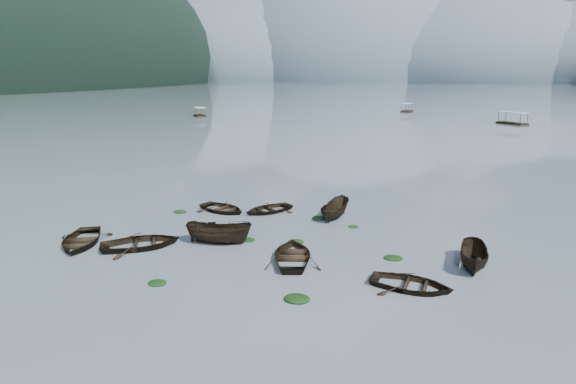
% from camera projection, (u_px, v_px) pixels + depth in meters
% --- Properties ---
extents(ground_plane, '(2400.00, 2400.00, 0.00)m').
position_uv_depth(ground_plane, '(243.00, 281.00, 24.50)').
color(ground_plane, slate).
extents(haze_mtn_a, '(520.00, 520.00, 280.00)m').
position_uv_depth(haze_mtn_a, '(253.00, 81.00, 928.65)').
color(haze_mtn_a, '#475666').
rests_on(haze_mtn_a, ground).
extents(haze_mtn_b, '(520.00, 520.00, 340.00)m').
position_uv_depth(haze_mtn_b, '(350.00, 81.00, 889.05)').
color(haze_mtn_b, '#475666').
rests_on(haze_mtn_b, ground).
extents(haze_mtn_c, '(520.00, 520.00, 260.00)m').
position_uv_depth(haze_mtn_c, '(456.00, 82.00, 849.45)').
color(haze_mtn_c, '#475666').
rests_on(haze_mtn_c, ground).
extents(haze_mtn_d, '(520.00, 520.00, 220.00)m').
position_uv_depth(haze_mtn_d, '(560.00, 82.00, 813.82)').
color(haze_mtn_d, '#475666').
rests_on(haze_mtn_d, ground).
extents(rowboat_0, '(5.00, 5.81, 1.01)m').
position_uv_depth(rowboat_0, '(81.00, 244.00, 29.87)').
color(rowboat_0, black).
rests_on(rowboat_0, ground).
extents(rowboat_1, '(6.11, 5.62, 1.03)m').
position_uv_depth(rowboat_1, '(141.00, 247.00, 29.36)').
color(rowboat_1, black).
rests_on(rowboat_1, ground).
extents(rowboat_2, '(4.62, 1.90, 1.76)m').
position_uv_depth(rowboat_2, '(219.00, 243.00, 30.05)').
color(rowboat_2, black).
rests_on(rowboat_2, ground).
extents(rowboat_3, '(4.25, 5.34, 0.99)m').
position_uv_depth(rowboat_3, '(293.00, 259.00, 27.43)').
color(rowboat_3, black).
rests_on(rowboat_3, ground).
extents(rowboat_4, '(4.83, 3.88, 0.89)m').
position_uv_depth(rowboat_4, '(411.00, 289.00, 23.68)').
color(rowboat_4, black).
rests_on(rowboat_4, ground).
extents(rowboat_5, '(2.13, 4.31, 1.59)m').
position_uv_depth(rowboat_5, '(473.00, 267.00, 26.29)').
color(rowboat_5, black).
rests_on(rowboat_5, ground).
extents(rowboat_6, '(5.30, 4.70, 0.91)m').
position_uv_depth(rowboat_6, '(222.00, 211.00, 37.13)').
color(rowboat_6, black).
rests_on(rowboat_6, ground).
extents(rowboat_7, '(5.12, 5.17, 0.88)m').
position_uv_depth(rowboat_7, '(268.00, 212.00, 37.03)').
color(rowboat_7, black).
rests_on(rowboat_7, ground).
extents(rowboat_8, '(2.58, 4.42, 1.60)m').
position_uv_depth(rowboat_8, '(334.00, 218.00, 35.50)').
color(rowboat_8, black).
rests_on(rowboat_8, ground).
extents(weed_clump_0, '(1.03, 0.84, 0.23)m').
position_uv_depth(weed_clump_0, '(157.00, 284.00, 24.22)').
color(weed_clump_0, black).
rests_on(weed_clump_0, ground).
extents(weed_clump_1, '(0.99, 0.80, 0.22)m').
position_uv_depth(weed_clump_1, '(248.00, 240.00, 30.58)').
color(weed_clump_1, black).
rests_on(weed_clump_1, ground).
extents(weed_clump_2, '(1.32, 1.06, 0.29)m').
position_uv_depth(weed_clump_2, '(297.00, 300.00, 22.46)').
color(weed_clump_2, black).
rests_on(weed_clump_2, ground).
extents(weed_clump_3, '(0.80, 0.68, 0.18)m').
position_uv_depth(weed_clump_3, '(353.00, 227.00, 33.29)').
color(weed_clump_3, black).
rests_on(weed_clump_3, ground).
extents(weed_clump_4, '(1.16, 0.92, 0.24)m').
position_uv_depth(weed_clump_4, '(393.00, 259.00, 27.53)').
color(weed_clump_4, black).
rests_on(weed_clump_4, ground).
extents(weed_clump_5, '(1.11, 0.89, 0.23)m').
position_uv_depth(weed_clump_5, '(180.00, 212.00, 36.88)').
color(weed_clump_5, black).
rests_on(weed_clump_5, ground).
extents(weed_clump_6, '(1.08, 0.90, 0.23)m').
position_uv_depth(weed_clump_6, '(296.00, 242.00, 30.23)').
color(weed_clump_6, black).
rests_on(weed_clump_6, ground).
extents(weed_clump_7, '(1.16, 0.93, 0.25)m').
position_uv_depth(weed_clump_7, '(319.00, 219.00, 35.17)').
color(weed_clump_7, black).
rests_on(weed_clump_7, ground).
extents(pontoon_left, '(5.45, 6.47, 2.33)m').
position_uv_depth(pontoon_left, '(200.00, 116.00, 123.89)').
color(pontoon_left, black).
rests_on(pontoon_left, ground).
extents(pontoon_centre, '(4.23, 6.96, 2.49)m').
position_uv_depth(pontoon_centre, '(407.00, 112.00, 139.61)').
color(pontoon_centre, black).
rests_on(pontoon_centre, ground).
extents(pontoon_right, '(6.32, 7.29, 2.64)m').
position_uv_depth(pontoon_right, '(512.00, 124.00, 103.87)').
color(pontoon_right, black).
rests_on(pontoon_right, ground).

